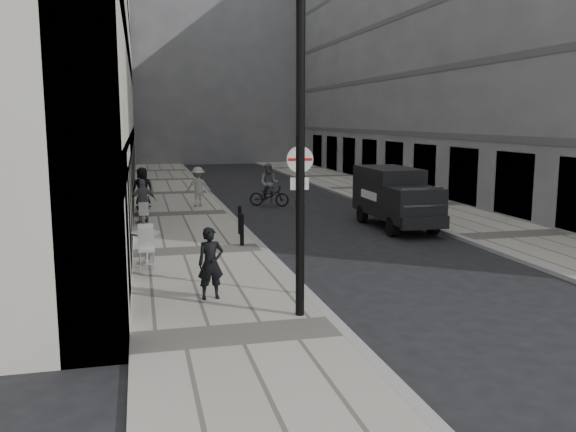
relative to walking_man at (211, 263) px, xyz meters
name	(u,v)px	position (x,y,z in m)	size (l,w,h in m)	color
ground	(396,390)	(2.24, -5.10, -0.93)	(120.00, 120.00, 0.00)	black
sidewalk	(182,215)	(0.24, 12.90, -0.87)	(4.00, 60.00, 0.12)	#A09B90
far_sidewalk	(418,206)	(11.24, 12.90, -0.87)	(4.00, 60.00, 0.12)	#A09B90
building_left	(86,19)	(-3.76, 19.40, 8.07)	(4.00, 45.00, 18.00)	silver
building_right	(454,14)	(16.24, 19.40, 9.07)	(6.00, 45.00, 20.00)	gray
building_far	(187,50)	(3.74, 50.90, 10.07)	(24.00, 16.00, 22.00)	gray
walking_man	(211,263)	(0.00, 0.00, 0.00)	(0.59, 0.39, 1.62)	black
sign_post	(300,197)	(2.04, -0.05, 1.43)	(0.60, 0.13, 3.50)	black
lamppost	(300,125)	(1.64, -1.59, 3.07)	(0.31, 0.31, 6.98)	black
bollard_near	(240,221)	(1.89, 7.59, -0.34)	(0.12, 0.12, 0.94)	black
bollard_far	(242,231)	(1.64, 5.63, -0.33)	(0.13, 0.13, 0.96)	black
panel_van	(395,195)	(7.93, 8.07, 0.34)	(1.83, 4.82, 2.26)	black
cyclist	(269,190)	(4.51, 14.92, -0.13)	(2.00, 1.40, 2.05)	black
pedestrian_a	(143,201)	(-1.36, 10.79, 0.04)	(1.00, 0.42, 1.71)	slate
pedestrian_b	(198,187)	(1.15, 14.89, 0.10)	(1.17, 0.67, 1.82)	#9E9B92
pedestrian_c	(142,188)	(-1.36, 14.48, 0.13)	(0.92, 0.60, 1.88)	black
cafe_table_near	(146,245)	(-1.36, 3.85, -0.29)	(0.80, 1.81, 1.03)	silver
cafe_table_mid	(144,212)	(-1.36, 10.63, -0.37)	(0.68, 1.53, 0.87)	#BDBDBF
cafe_table_far	(143,202)	(-1.36, 13.06, -0.31)	(0.76, 1.72, 0.98)	silver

